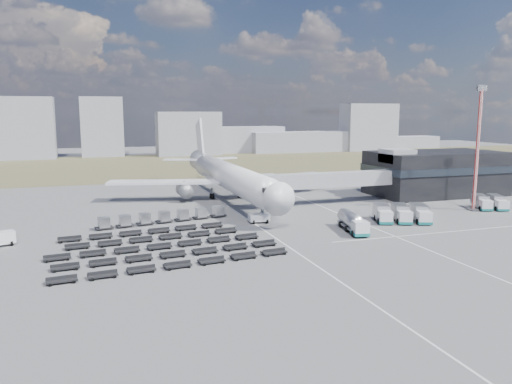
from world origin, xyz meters
name	(u,v)px	position (x,y,z in m)	size (l,w,h in m)	color
ground	(281,233)	(0.00, 0.00, 0.00)	(420.00, 420.00, 0.00)	#565659
grass_strip	(173,165)	(0.00, 110.00, 0.01)	(420.00, 90.00, 0.01)	brown
lane_markings	(328,224)	(9.77, 3.00, 0.01)	(47.12, 110.00, 0.01)	silver
terminal	(435,172)	(47.77, 23.96, 5.25)	(30.40, 16.40, 11.00)	black
jet_bridge	(317,181)	(15.90, 20.42, 5.05)	(30.30, 3.80, 7.05)	#939399
airliner	(228,176)	(0.00, 32.38, 5.29)	(51.59, 64.53, 17.62)	white
skyline	(122,135)	(-15.05, 149.67, 9.22)	(307.72, 23.49, 25.46)	#9698A4
fuel_tanker	(353,222)	(11.32, -2.88, 1.52)	(4.02, 9.66, 3.03)	white
pushback_tug	(259,218)	(-0.97, 8.00, 0.78)	(3.54, 1.99, 1.57)	white
utility_van	(0,239)	(-41.26, 5.07, 1.06)	(3.90, 1.77, 2.12)	white
catering_truck	(269,185)	(12.70, 40.80, 1.38)	(3.08, 6.12, 2.70)	white
service_trucks_near	(402,213)	(23.07, 0.91, 1.48)	(10.73, 9.46, 2.72)	white
service_trucks_far	(490,202)	(46.46, 5.30, 1.37)	(7.14, 7.72, 2.52)	white
uld_row	(164,217)	(-16.69, 13.01, 1.08)	(23.25, 5.93, 1.81)	black
baggage_dollies	(160,247)	(-19.68, -3.78, 0.40)	(32.42, 23.55, 0.81)	black
floodlight_mast	(477,149)	(42.56, 5.30, 12.09)	(2.26, 1.86, 24.13)	red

